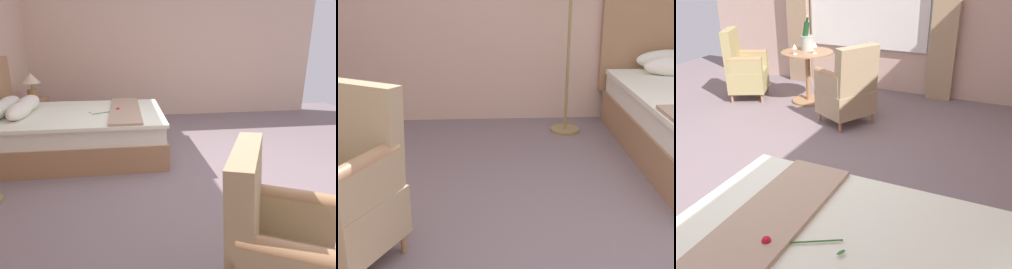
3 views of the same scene
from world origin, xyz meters
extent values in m
plane|color=slate|center=(0.00, 0.00, 0.00)|extent=(7.90, 7.90, 0.00)
cube|color=tan|center=(1.11, 1.04, 0.59)|extent=(1.59, 0.39, 0.03)
cylinder|color=#2D6628|center=(1.00, 1.30, 0.58)|extent=(0.18, 0.33, 0.01)
sphere|color=red|center=(1.09, 1.13, 0.60)|extent=(0.05, 0.05, 0.05)
ellipsoid|color=#33702D|center=(1.00, 1.49, 0.59)|extent=(0.05, 0.04, 0.01)
cube|color=white|center=(1.08, 1.17, 0.58)|extent=(0.09, 0.12, 0.00)
cylinder|color=#A37651|center=(-2.23, -0.51, 0.01)|extent=(0.48, 0.48, 0.03)
cylinder|color=#A37651|center=(-2.23, -0.51, 0.35)|extent=(0.07, 0.07, 0.70)
cylinder|color=#A37651|center=(-2.23, -0.51, 0.71)|extent=(0.72, 0.72, 0.02)
cylinder|color=#B0B8AF|center=(-2.31, -0.55, 0.81)|extent=(0.18, 0.18, 0.19)
torus|color=#B0B8AF|center=(-2.31, -0.55, 0.91)|extent=(0.19, 0.19, 0.02)
cylinder|color=white|center=(-2.31, -0.55, 0.89)|extent=(0.15, 0.15, 0.03)
cylinder|color=#1E4723|center=(-2.31, -0.57, 0.96)|extent=(0.08, 0.13, 0.28)
cylinder|color=#193D1E|center=(-2.31, -0.54, 1.13)|extent=(0.03, 0.04, 0.07)
sphere|color=gold|center=(-2.31, -0.54, 1.16)|extent=(0.04, 0.04, 0.04)
cylinder|color=white|center=(-2.01, -0.58, 0.72)|extent=(0.07, 0.07, 0.01)
cylinder|color=white|center=(-2.01, -0.58, 0.76)|extent=(0.01, 0.01, 0.07)
cone|color=white|center=(-2.01, -0.58, 0.82)|extent=(0.07, 0.07, 0.06)
cylinder|color=white|center=(-2.16, -0.35, 0.72)|extent=(0.07, 0.07, 0.01)
cylinder|color=white|center=(-2.16, -0.35, 0.77)|extent=(0.01, 0.01, 0.08)
cone|color=white|center=(-2.16, -0.35, 0.84)|extent=(0.08, 0.08, 0.07)
cylinder|color=#A37651|center=(-2.06, 0.22, 0.07)|extent=(0.04, 0.04, 0.13)
cylinder|color=#A37651|center=(-1.61, -0.02, 0.07)|extent=(0.04, 0.04, 0.13)
cylinder|color=#A37651|center=(-1.86, 0.60, 0.07)|extent=(0.04, 0.04, 0.13)
cylinder|color=#A37651|center=(-1.41, 0.36, 0.07)|extent=(0.04, 0.04, 0.13)
cube|color=tan|center=(-1.74, 0.29, 0.28)|extent=(0.76, 0.73, 0.29)
cube|color=tan|center=(-1.64, 0.47, 0.70)|extent=(0.57, 0.40, 0.57)
cube|color=tan|center=(-1.96, 0.39, 0.53)|extent=(0.30, 0.46, 0.23)
cylinder|color=#A37651|center=(-1.96, 0.39, 0.65)|extent=(0.30, 0.46, 0.09)
cube|color=tan|center=(-1.53, 0.16, 0.53)|extent=(0.30, 0.46, 0.23)
cylinder|color=#A37651|center=(-1.53, 0.16, 0.65)|extent=(0.30, 0.46, 0.09)
cylinder|color=#A37651|center=(-1.90, -1.09, 0.06)|extent=(0.04, 0.04, 0.13)
cylinder|color=#A37651|center=(-2.33, -1.30, 0.06)|extent=(0.04, 0.04, 0.13)
cylinder|color=#A37651|center=(-1.71, -1.47, 0.06)|extent=(0.04, 0.04, 0.13)
cylinder|color=#A37651|center=(-2.14, -1.68, 0.06)|extent=(0.04, 0.04, 0.13)
cube|color=tan|center=(-2.02, -1.39, 0.27)|extent=(0.72, 0.70, 0.30)
cube|color=tan|center=(-1.93, -1.57, 0.71)|extent=(0.53, 0.35, 0.57)
cube|color=tan|center=(-1.82, -1.27, 0.52)|extent=(0.28, 0.46, 0.19)
cylinder|color=#A37651|center=(-1.82, -1.27, 0.61)|extent=(0.28, 0.46, 0.09)
cube|color=tan|center=(-2.23, -1.47, 0.52)|extent=(0.28, 0.46, 0.19)
cylinder|color=#A37651|center=(-2.23, -1.47, 0.61)|extent=(0.28, 0.46, 0.09)
camera|label=1|loc=(-2.87, 1.03, 1.45)|focal=32.00mm
camera|label=2|loc=(-0.95, -1.97, 1.57)|focal=50.00mm
camera|label=3|loc=(2.23, 2.06, 1.82)|focal=40.00mm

